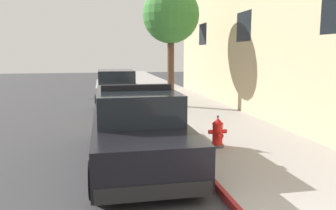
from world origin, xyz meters
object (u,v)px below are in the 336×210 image
object	(u,v)px
police_cruiser	(137,128)
street_tree	(171,16)
parked_car_silver_ahead	(116,87)
fire_hydrant	(218,133)

from	to	relation	value
police_cruiser	street_tree	world-z (taller)	street_tree
street_tree	parked_car_silver_ahead	bearing A→B (deg)	134.23
parked_car_silver_ahead	street_tree	size ratio (longest dim) A/B	0.98
police_cruiser	street_tree	size ratio (longest dim) A/B	0.98
police_cruiser	fire_hydrant	distance (m)	1.98
fire_hydrant	police_cruiser	bearing A→B (deg)	-170.90
parked_car_silver_ahead	fire_hydrant	xyz separation A→B (m)	(1.98, -8.69, -0.25)
police_cruiser	street_tree	bearing A→B (deg)	72.45
police_cruiser	parked_car_silver_ahead	size ratio (longest dim) A/B	1.00
fire_hydrant	street_tree	size ratio (longest dim) A/B	0.15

